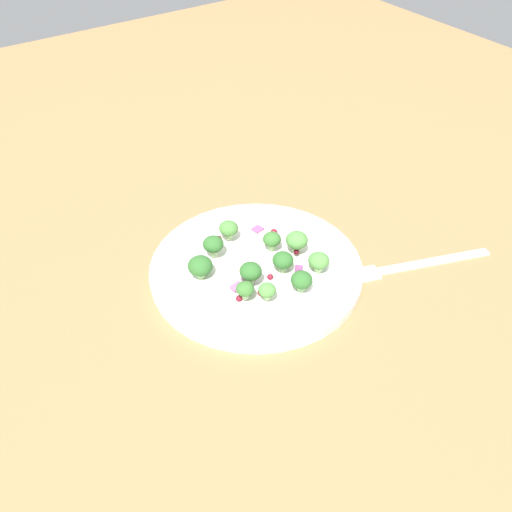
% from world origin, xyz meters
% --- Properties ---
extents(ground_plane, '(1.80, 1.80, 0.02)m').
position_xyz_m(ground_plane, '(0.00, 0.00, -0.01)').
color(ground_plane, olive).
extents(plate, '(0.26, 0.26, 0.02)m').
position_xyz_m(plate, '(0.03, -0.02, 0.01)').
color(plate, white).
rests_on(plate, ground_plane).
extents(dressing_pool, '(0.15, 0.15, 0.00)m').
position_xyz_m(dressing_pool, '(0.03, -0.02, 0.01)').
color(dressing_pool, white).
rests_on(dressing_pool, plate).
extents(broccoli_floret_0, '(0.02, 0.02, 0.02)m').
position_xyz_m(broccoli_floret_0, '(0.02, 0.04, 0.03)').
color(broccoli_floret_0, '#9EC684').
rests_on(broccoli_floret_0, plate).
extents(broccoli_floret_1, '(0.02, 0.02, 0.02)m').
position_xyz_m(broccoli_floret_1, '(0.06, -0.01, 0.03)').
color(broccoli_floret_1, '#9EC684').
rests_on(broccoli_floret_1, plate).
extents(broccoli_floret_2, '(0.02, 0.02, 0.02)m').
position_xyz_m(broccoli_floret_2, '(-0.02, -0.06, 0.03)').
color(broccoli_floret_2, '#9EC684').
rests_on(broccoli_floret_2, plate).
extents(broccoli_floret_3, '(0.02, 0.02, 0.03)m').
position_xyz_m(broccoli_floret_3, '(0.04, -0.09, 0.03)').
color(broccoli_floret_3, '#8EB77A').
rests_on(broccoli_floret_3, plate).
extents(broccoli_floret_4, '(0.02, 0.02, 0.03)m').
position_xyz_m(broccoli_floret_4, '(0.04, -0.05, 0.03)').
color(broccoli_floret_4, '#8EB77A').
rests_on(broccoli_floret_4, plate).
extents(broccoli_floret_5, '(0.03, 0.03, 0.03)m').
position_xyz_m(broccoli_floret_5, '(0.08, -0.03, 0.03)').
color(broccoli_floret_5, '#8EB77A').
rests_on(broccoli_floret_5, plate).
extents(broccoli_floret_6, '(0.03, 0.03, 0.03)m').
position_xyz_m(broccoli_floret_6, '(-0.01, 0.02, 0.03)').
color(broccoli_floret_6, '#ADD18E').
rests_on(broccoli_floret_6, plate).
extents(broccoli_floret_7, '(0.03, 0.03, 0.03)m').
position_xyz_m(broccoli_floret_7, '(0.08, -0.07, 0.03)').
color(broccoli_floret_7, '#ADD18E').
rests_on(broccoli_floret_7, plate).
extents(broccoli_floret_8, '(0.03, 0.03, 0.03)m').
position_xyz_m(broccoli_floret_8, '(-0.00, -0.05, 0.03)').
color(broccoli_floret_8, '#8EB77A').
rests_on(broccoli_floret_8, plate).
extents(broccoli_floret_9, '(0.02, 0.02, 0.02)m').
position_xyz_m(broccoli_floret_9, '(0.00, -0.08, 0.03)').
color(broccoli_floret_9, '#ADD18E').
rests_on(broccoli_floret_9, plate).
extents(broccoli_floret_10, '(0.03, 0.03, 0.03)m').
position_xyz_m(broccoli_floret_10, '(-0.04, -0.00, 0.03)').
color(broccoli_floret_10, '#9EC684').
rests_on(broccoli_floret_10, plate).
extents(cranberry_0, '(0.01, 0.01, 0.01)m').
position_xyz_m(cranberry_0, '(0.03, -0.05, 0.02)').
color(cranberry_0, maroon).
rests_on(cranberry_0, plate).
extents(cranberry_1, '(0.01, 0.01, 0.01)m').
position_xyz_m(cranberry_1, '(0.01, 0.04, 0.02)').
color(cranberry_1, maroon).
rests_on(cranberry_1, plate).
extents(cranberry_2, '(0.01, 0.01, 0.01)m').
position_xyz_m(cranberry_2, '(-0.04, 0.01, 0.02)').
color(cranberry_2, maroon).
rests_on(cranberry_2, plate).
extents(cranberry_3, '(0.01, 0.01, 0.01)m').
position_xyz_m(cranberry_3, '(-0.02, -0.06, 0.02)').
color(cranberry_3, maroon).
rests_on(cranberry_3, plate).
extents(cranberry_4, '(0.01, 0.01, 0.01)m').
position_xyz_m(cranberry_4, '(-0.00, -0.07, 0.02)').
color(cranberry_4, maroon).
rests_on(cranberry_4, plate).
extents(cranberry_5, '(0.01, 0.01, 0.01)m').
position_xyz_m(cranberry_5, '(0.08, 0.02, 0.02)').
color(cranberry_5, maroon).
rests_on(cranberry_5, plate).
extents(cranberry_6, '(0.01, 0.01, 0.01)m').
position_xyz_m(cranberry_6, '(0.07, -0.04, 0.02)').
color(cranberry_6, '#4C0A14').
rests_on(cranberry_6, plate).
extents(onion_bit_0, '(0.01, 0.01, 0.00)m').
position_xyz_m(onion_bit_0, '(0.06, -0.06, 0.02)').
color(onion_bit_0, '#843D75').
rests_on(onion_bit_0, plate).
extents(onion_bit_1, '(0.01, 0.01, 0.01)m').
position_xyz_m(onion_bit_1, '(0.09, -0.02, 0.02)').
color(onion_bit_1, '#934C84').
rests_on(onion_bit_1, plate).
extents(onion_bit_2, '(0.01, 0.02, 0.00)m').
position_xyz_m(onion_bit_2, '(-0.00, -0.04, 0.02)').
color(onion_bit_2, '#843D75').
rests_on(onion_bit_2, plate).
extents(onion_bit_3, '(0.01, 0.01, 0.00)m').
position_xyz_m(onion_bit_3, '(0.07, 0.03, 0.01)').
color(onion_bit_3, '#934C84').
rests_on(onion_bit_3, plate).
extents(onion_bit_4, '(0.01, 0.01, 0.00)m').
position_xyz_m(onion_bit_4, '(-0.02, -0.04, 0.02)').
color(onion_bit_4, '#A35B93').
rests_on(onion_bit_4, plate).
extents(fork, '(0.18, 0.08, 0.01)m').
position_xyz_m(fork, '(0.19, -0.12, 0.00)').
color(fork, silver).
rests_on(fork, ground_plane).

